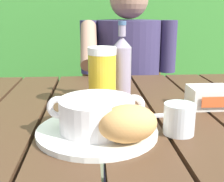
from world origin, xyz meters
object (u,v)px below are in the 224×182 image
object	(u,v)px
soup_bowl	(97,113)
bread_roll	(128,123)
beer_glass	(102,77)
chair_near_diner	(124,109)
butter_tub	(210,97)
table_knife	(147,116)
water_glass_small	(179,119)
beer_bottle	(121,68)
serving_plate	(97,131)
person_eating	(128,77)

from	to	relation	value
soup_bowl	bread_roll	world-z (taller)	soup_bowl
bread_roll	beer_glass	xyz separation A→B (m)	(-0.04, 0.27, 0.03)
chair_near_diner	butter_tub	size ratio (longest dim) A/B	8.14
butter_tub	table_knife	bearing A→B (deg)	-161.06
beer_glass	water_glass_small	xyz separation A→B (m)	(0.16, -0.21, -0.05)
soup_bowl	table_knife	size ratio (longest dim) A/B	1.28
soup_bowl	beer_bottle	distance (m)	0.27
butter_tub	table_knife	xyz separation A→B (m)	(-0.19, -0.07, -0.03)
soup_bowl	water_glass_small	world-z (taller)	soup_bowl
soup_bowl	table_knife	bearing A→B (deg)	35.92
serving_plate	butter_tub	xyz separation A→B (m)	(0.32, 0.16, 0.02)
beer_glass	butter_tub	size ratio (longest dim) A/B	1.47
serving_plate	beer_bottle	size ratio (longest dim) A/B	1.13
chair_near_diner	bread_roll	xyz separation A→B (m)	(-0.12, -1.10, 0.35)
chair_near_diner	soup_bowl	xyz separation A→B (m)	(-0.18, -1.04, 0.35)
beer_glass	table_knife	xyz separation A→B (m)	(0.11, -0.10, -0.08)
soup_bowl	beer_bottle	bearing A→B (deg)	72.34
beer_glass	table_knife	bearing A→B (deg)	-43.18
person_eating	butter_tub	bearing A→B (deg)	-78.24
chair_near_diner	butter_tub	bearing A→B (deg)	-81.04
serving_plate	butter_tub	world-z (taller)	butter_tub
table_knife	butter_tub	bearing A→B (deg)	18.94
soup_bowl	water_glass_small	size ratio (longest dim) A/B	3.12
person_eating	table_knife	distance (m)	0.75
serving_plate	soup_bowl	xyz separation A→B (m)	(0.00, -0.00, 0.04)
chair_near_diner	bread_roll	distance (m)	1.16
beer_glass	bread_roll	bearing A→B (deg)	-81.71
person_eating	beer_glass	distance (m)	0.68
bread_roll	beer_bottle	bearing A→B (deg)	86.28
beer_bottle	butter_tub	bearing A→B (deg)	-20.65
beer_glass	butter_tub	world-z (taller)	beer_glass
soup_bowl	butter_tub	size ratio (longest dim) A/B	1.88
serving_plate	beer_glass	xyz separation A→B (m)	(0.02, 0.20, 0.08)
serving_plate	water_glass_small	bearing A→B (deg)	-3.75
beer_glass	beer_bottle	distance (m)	0.08
water_glass_small	table_knife	distance (m)	0.12
serving_plate	soup_bowl	bearing A→B (deg)	-45.00
serving_plate	beer_glass	distance (m)	0.21
bread_roll	table_knife	bearing A→B (deg)	66.45
bread_roll	beer_bottle	world-z (taller)	beer_bottle
water_glass_small	butter_tub	distance (m)	0.22
beer_bottle	soup_bowl	bearing A→B (deg)	-107.66
person_eating	serving_plate	world-z (taller)	person_eating
beer_bottle	water_glass_small	size ratio (longest dim) A/B	3.43
person_eating	water_glass_small	world-z (taller)	person_eating
chair_near_diner	table_knife	size ratio (longest dim) A/B	5.53
serving_plate	soup_bowl	distance (m)	0.04
bread_roll	table_knife	distance (m)	0.18
soup_bowl	water_glass_small	xyz separation A→B (m)	(0.18, -0.01, -0.01)
beer_bottle	butter_tub	distance (m)	0.27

